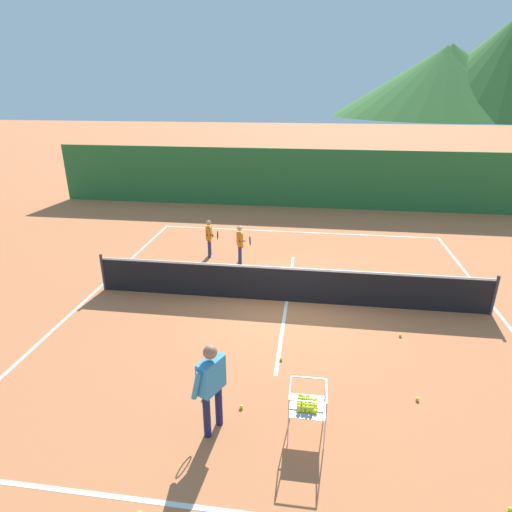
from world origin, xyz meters
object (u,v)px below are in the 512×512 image
Objects in this scene: tennis_ball_3 at (417,399)px; tennis_ball_7 at (241,407)px; tennis_ball_0 at (204,398)px; student_0 at (209,235)px; tennis_net at (287,284)px; tennis_ball_6 at (281,359)px; instructor at (211,381)px; tennis_ball_2 at (400,335)px; student_1 at (240,241)px; tennis_ball_4 at (510,509)px; ball_cart at (307,404)px.

tennis_ball_7 is (-3.10, -0.63, 0.00)m from tennis_ball_3.
student_0 is at bearing 102.66° from tennis_ball_0.
tennis_net is 3.97m from student_0.
tennis_net is 149.84× the size of tennis_ball_0.
tennis_ball_6 is (1.29, 1.36, 0.00)m from tennis_ball_0.
instructor reaches higher than tennis_ball_2.
student_1 is (1.10, -0.43, 0.00)m from student_0.
tennis_ball_0 is at bearing -133.33° from tennis_ball_6.
tennis_ball_4 is (0.77, -2.04, 0.00)m from tennis_ball_3.
student_1 is 7.30m from ball_cart.
ball_cart reaches higher than tennis_ball_2.
tennis_ball_3 is (5.34, -6.32, -0.71)m from student_0.
tennis_ball_0 and tennis_ball_3 have the same top height.
instructor is at bearing -115.03° from tennis_ball_6.
ball_cart reaches higher than tennis_ball_3.
student_0 is at bearing 107.89° from tennis_ball_7.
student_1 is 5.35m from tennis_ball_6.
instructor is at bearing -100.81° from tennis_net.
tennis_ball_6 is at bearing 161.06° from tennis_ball_3.
tennis_ball_6 is at bearing -62.67° from student_0.
tennis_ball_6 is (-2.53, 0.87, 0.00)m from tennis_ball_3.
tennis_ball_2 is at bearing 25.84° from tennis_ball_6.
student_0 reaches higher than tennis_ball_4.
tennis_ball_7 is (-0.51, -4.10, -0.47)m from tennis_net.
tennis_ball_6 is at bearing -88.60° from tennis_net.
tennis_ball_4 is at bearing -11.75° from instructor.
student_0 is 1.00× the size of student_1.
tennis_ball_3 is (1.98, 1.06, -0.56)m from ball_cart.
tennis_ball_0 is (1.53, -6.81, -0.71)m from student_0.
instructor is at bearing -125.04° from tennis_ball_7.
instructor is 23.83× the size of tennis_ball_4.
student_1 reaches higher than ball_cart.
student_0 is at bearing 158.54° from student_1.
tennis_ball_3 and tennis_ball_6 have the same top height.
tennis_ball_3 is (3.81, 0.49, 0.00)m from tennis_ball_0.
ball_cart is 1.33m from tennis_ball_7.
tennis_ball_6 is at bearing 64.97° from instructor.
tennis_net is at bearing 91.40° from tennis_ball_6.
student_1 reaches higher than tennis_ball_0.
tennis_ball_4 is (4.24, -0.88, -0.94)m from instructor.
tennis_ball_0 is at bearing -107.12° from tennis_net.
tennis_ball_4 is (3.36, -5.51, -0.47)m from tennis_net.
tennis_net is 2.65m from tennis_ball_6.
tennis_ball_3 is at bearing -18.94° from tennis_ball_6.
ball_cart is at bearing -151.92° from tennis_ball_3.
ball_cart is 2.08m from tennis_ball_6.
student_1 is 18.32× the size of tennis_ball_2.
tennis_ball_7 is at bearing -168.55° from tennis_ball_3.
ball_cart is (1.50, 0.11, -0.38)m from instructor.
student_0 is 7.02m from tennis_ball_0.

